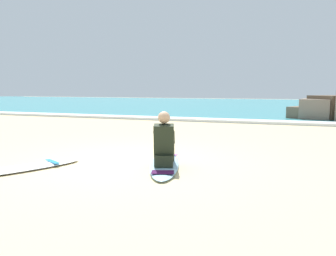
{
  "coord_description": "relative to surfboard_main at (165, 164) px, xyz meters",
  "views": [
    {
      "loc": [
        2.89,
        -5.78,
        1.42
      ],
      "look_at": [
        0.37,
        1.1,
        0.55
      ],
      "focal_mm": 36.04,
      "sensor_mm": 36.0,
      "label": 1
    }
  ],
  "objects": [
    {
      "name": "breaking_foam",
      "position": [
        -0.75,
        8.46,
        0.02
      ],
      "size": [
        80.0,
        0.9,
        0.11
      ],
      "primitive_type": "cube",
      "color": "white",
      "rests_on": "ground"
    },
    {
      "name": "sea",
      "position": [
        -0.75,
        22.16,
        0.01
      ],
      "size": [
        80.0,
        28.0,
        0.1
      ],
      "primitive_type": "cube",
      "color": "teal",
      "rests_on": "ground"
    },
    {
      "name": "surfer_seated",
      "position": [
        0.07,
        -0.21,
        0.4
      ],
      "size": [
        0.53,
        0.77,
        0.95
      ],
      "color": "black",
      "rests_on": "surfboard_main"
    },
    {
      "name": "surfboard_main",
      "position": [
        0.0,
        0.0,
        0.0
      ],
      "size": [
        1.24,
        2.41,
        0.08
      ],
      "color": "#9ED1E5",
      "rests_on": "ground"
    },
    {
      "name": "surfboard_spare_near",
      "position": [
        -2.28,
        -1.25,
        0.0
      ],
      "size": [
        1.57,
        2.31,
        0.08
      ],
      "color": "silver",
      "rests_on": "ground"
    },
    {
      "name": "ground_plane",
      "position": [
        -0.75,
        0.1,
        -0.04
      ],
      "size": [
        80.0,
        80.0,
        0.0
      ],
      "primitive_type": "plane",
      "color": "#CCB584"
    }
  ]
}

